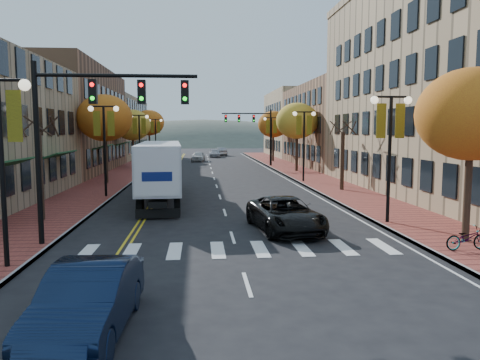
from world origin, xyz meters
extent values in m
plane|color=black|center=(0.00, 0.00, 0.00)|extent=(200.00, 200.00, 0.00)
cube|color=brown|center=(-9.00, 32.50, 0.07)|extent=(4.00, 85.00, 0.15)
cube|color=brown|center=(9.00, 32.50, 0.07)|extent=(4.00, 85.00, 0.15)
cube|color=brown|center=(-17.00, 36.00, 5.50)|extent=(12.00, 24.00, 11.00)
cube|color=#9E8966|center=(-17.00, 61.00, 4.75)|extent=(12.00, 26.00, 9.50)
cube|color=brown|center=(18.50, 42.00, 5.00)|extent=(15.00, 24.00, 10.00)
cube|color=#9E8966|center=(18.50, 64.00, 5.50)|extent=(15.00, 20.00, 11.00)
cylinder|color=#382619|center=(-9.00, 8.00, 2.25)|extent=(0.28, 0.28, 4.20)
cylinder|color=#382619|center=(-9.00, 24.00, 2.60)|extent=(0.28, 0.28, 4.90)
ellipsoid|color=orange|center=(-9.00, 24.00, 5.46)|extent=(4.48, 4.48, 3.81)
cylinder|color=#382619|center=(-9.00, 40.00, 2.42)|extent=(0.28, 0.28, 4.55)
ellipsoid|color=gold|center=(-9.00, 40.00, 5.07)|extent=(4.16, 4.16, 3.54)
cylinder|color=#382619|center=(-9.00, 58.00, 2.67)|extent=(0.28, 0.28, 5.04)
ellipsoid|color=orange|center=(-9.00, 58.00, 5.62)|extent=(4.61, 4.61, 3.92)
cylinder|color=#382619|center=(9.00, 2.00, 2.42)|extent=(0.28, 0.28, 4.55)
ellipsoid|color=orange|center=(9.00, 2.00, 5.07)|extent=(4.16, 4.16, 3.54)
cylinder|color=#382619|center=(9.00, 18.00, 2.25)|extent=(0.28, 0.28, 4.20)
cylinder|color=#382619|center=(9.00, 34.00, 2.60)|extent=(0.28, 0.28, 4.90)
ellipsoid|color=gold|center=(9.00, 34.00, 5.46)|extent=(4.48, 4.48, 3.81)
cylinder|color=#382619|center=(9.00, 50.00, 2.53)|extent=(0.28, 0.28, 4.76)
ellipsoid|color=orange|center=(9.00, 50.00, 5.30)|extent=(4.35, 4.35, 3.70)
cylinder|color=black|center=(-7.50, 0.00, 3.00)|extent=(0.16, 0.16, 6.00)
sphere|color=#FFF2CC|center=(-6.70, 0.00, 5.85)|extent=(0.36, 0.36, 0.36)
cube|color=gold|center=(-7.05, 0.00, 4.90)|extent=(0.45, 0.03, 1.60)
cylinder|color=black|center=(-7.50, 16.00, 3.00)|extent=(0.16, 0.16, 6.00)
cylinder|color=black|center=(-7.50, 16.00, 6.00)|extent=(1.60, 0.10, 0.10)
sphere|color=#FFF2CC|center=(-8.30, 16.00, 5.85)|extent=(0.36, 0.36, 0.36)
sphere|color=#FFF2CC|center=(-6.70, 16.00, 5.85)|extent=(0.36, 0.36, 0.36)
cube|color=gold|center=(-7.95, 16.00, 4.90)|extent=(0.45, 0.03, 1.60)
cube|color=gold|center=(-7.05, 16.00, 4.90)|extent=(0.45, 0.03, 1.60)
cylinder|color=black|center=(-7.50, 34.00, 3.00)|extent=(0.16, 0.16, 6.00)
cylinder|color=black|center=(-7.50, 34.00, 6.00)|extent=(1.60, 0.10, 0.10)
sphere|color=#FFF2CC|center=(-8.30, 34.00, 5.85)|extent=(0.36, 0.36, 0.36)
sphere|color=#FFF2CC|center=(-6.70, 34.00, 5.85)|extent=(0.36, 0.36, 0.36)
cube|color=gold|center=(-7.95, 34.00, 4.90)|extent=(0.45, 0.03, 1.60)
cube|color=gold|center=(-7.05, 34.00, 4.90)|extent=(0.45, 0.03, 1.60)
cylinder|color=black|center=(-7.50, 52.00, 3.00)|extent=(0.16, 0.16, 6.00)
cylinder|color=black|center=(-7.50, 52.00, 6.00)|extent=(1.60, 0.10, 0.10)
sphere|color=#FFF2CC|center=(-8.30, 52.00, 5.85)|extent=(0.36, 0.36, 0.36)
sphere|color=#FFF2CC|center=(-6.70, 52.00, 5.85)|extent=(0.36, 0.36, 0.36)
cube|color=gold|center=(-7.95, 52.00, 4.90)|extent=(0.45, 0.03, 1.60)
cube|color=gold|center=(-7.05, 52.00, 4.90)|extent=(0.45, 0.03, 1.60)
cylinder|color=black|center=(7.50, 6.00, 3.00)|extent=(0.16, 0.16, 6.00)
cylinder|color=black|center=(7.50, 6.00, 6.00)|extent=(1.60, 0.10, 0.10)
sphere|color=#FFF2CC|center=(6.70, 6.00, 5.85)|extent=(0.36, 0.36, 0.36)
sphere|color=#FFF2CC|center=(8.30, 6.00, 5.85)|extent=(0.36, 0.36, 0.36)
cube|color=gold|center=(7.05, 6.00, 4.90)|extent=(0.45, 0.03, 1.60)
cube|color=gold|center=(7.95, 6.00, 4.90)|extent=(0.45, 0.03, 1.60)
cylinder|color=black|center=(7.50, 24.00, 3.00)|extent=(0.16, 0.16, 6.00)
cylinder|color=black|center=(7.50, 24.00, 6.00)|extent=(1.60, 0.10, 0.10)
sphere|color=#FFF2CC|center=(6.70, 24.00, 5.85)|extent=(0.36, 0.36, 0.36)
sphere|color=#FFF2CC|center=(8.30, 24.00, 5.85)|extent=(0.36, 0.36, 0.36)
cube|color=gold|center=(7.05, 24.00, 4.90)|extent=(0.45, 0.03, 1.60)
cube|color=gold|center=(7.95, 24.00, 4.90)|extent=(0.45, 0.03, 1.60)
cylinder|color=black|center=(7.50, 42.00, 3.00)|extent=(0.16, 0.16, 6.00)
cylinder|color=black|center=(7.50, 42.00, 6.00)|extent=(1.60, 0.10, 0.10)
sphere|color=#FFF2CC|center=(6.70, 42.00, 5.85)|extent=(0.36, 0.36, 0.36)
sphere|color=#FFF2CC|center=(8.30, 42.00, 5.85)|extent=(0.36, 0.36, 0.36)
cube|color=gold|center=(7.05, 42.00, 4.90)|extent=(0.45, 0.03, 1.60)
cube|color=gold|center=(7.95, 42.00, 4.90)|extent=(0.45, 0.03, 1.60)
cylinder|color=black|center=(-7.40, 3.00, 3.50)|extent=(0.20, 0.20, 7.00)
cylinder|color=black|center=(-4.40, 3.00, 6.50)|extent=(6.00, 0.14, 0.14)
cube|color=black|center=(-5.30, 3.00, 5.90)|extent=(0.30, 0.25, 0.90)
sphere|color=#FF0C0C|center=(-5.30, 2.86, 6.15)|extent=(0.16, 0.16, 0.16)
cube|color=black|center=(-3.50, 3.00, 5.90)|extent=(0.30, 0.25, 0.90)
sphere|color=#FF0C0C|center=(-3.50, 2.86, 6.15)|extent=(0.16, 0.16, 0.16)
cube|color=black|center=(-1.88, 3.00, 5.90)|extent=(0.30, 0.25, 0.90)
sphere|color=#FF0C0C|center=(-1.88, 2.86, 6.15)|extent=(0.16, 0.16, 0.16)
cylinder|color=black|center=(7.40, 42.00, 3.50)|extent=(0.20, 0.20, 7.00)
cylinder|color=black|center=(4.40, 42.00, 6.50)|extent=(6.00, 0.14, 0.14)
cube|color=black|center=(5.30, 42.00, 5.90)|extent=(0.30, 0.25, 0.90)
sphere|color=#FF0C0C|center=(5.30, 41.86, 6.15)|extent=(0.16, 0.16, 0.16)
cube|color=black|center=(3.50, 42.00, 5.90)|extent=(0.30, 0.25, 0.90)
sphere|color=#FF0C0C|center=(3.50, 41.86, 6.15)|extent=(0.16, 0.16, 0.16)
cube|color=black|center=(1.88, 42.00, 5.90)|extent=(0.30, 0.25, 0.90)
sphere|color=#FF0C0C|center=(1.88, 41.86, 6.15)|extent=(0.16, 0.16, 0.16)
cube|color=black|center=(-3.77, 13.89, 0.78)|extent=(1.59, 12.00, 0.32)
cube|color=silver|center=(-3.77, 13.89, 2.39)|extent=(3.06, 12.09, 2.58)
cube|color=black|center=(-4.18, 21.24, 1.52)|extent=(2.45, 2.89, 2.30)
cylinder|color=black|center=(-4.46, 9.05, 0.46)|extent=(0.37, 0.94, 0.92)
cylinder|color=black|center=(-2.53, 9.16, 0.46)|extent=(0.37, 0.94, 0.92)
cylinder|color=black|center=(-4.52, 10.15, 0.46)|extent=(0.37, 0.94, 0.92)
cylinder|color=black|center=(-2.59, 10.26, 0.46)|extent=(0.37, 0.94, 0.92)
cylinder|color=black|center=(-5.08, 20.08, 0.46)|extent=(0.37, 0.94, 0.92)
cylinder|color=black|center=(-3.15, 20.19, 0.46)|extent=(0.37, 0.94, 0.92)
cylinder|color=black|center=(-5.20, 22.11, 0.46)|extent=(0.37, 0.94, 0.92)
cylinder|color=black|center=(-3.27, 22.21, 0.46)|extent=(0.37, 0.94, 0.92)
imported|color=black|center=(-3.80, -5.04, 0.78)|extent=(1.88, 4.78, 1.55)
imported|color=black|center=(2.41, 5.05, 0.75)|extent=(3.17, 5.70, 1.51)
imported|color=silver|center=(-1.51, 52.36, 0.73)|extent=(2.20, 4.45, 1.46)
imported|color=#95959B|center=(1.23, 62.49, 0.66)|extent=(1.99, 4.59, 1.31)
imported|color=#9C9CA3|center=(2.48, 67.47, 0.71)|extent=(2.05, 4.48, 1.42)
imported|color=gray|center=(8.27, 0.68, 0.58)|extent=(1.69, 0.72, 0.87)
camera|label=1|loc=(-1.35, -15.13, 4.47)|focal=35.00mm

